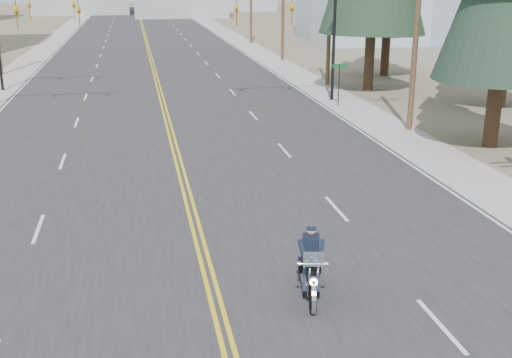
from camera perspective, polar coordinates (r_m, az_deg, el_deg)
name	(u,v)px	position (r m, az deg, el deg)	size (l,w,h in m)	color
road	(147,45)	(78.55, -9.64, 11.66)	(20.00, 200.00, 0.01)	#303033
sidewalk_left	(46,47)	(79.15, -18.14, 11.09)	(3.00, 200.00, 0.01)	#A5A5A0
sidewalk_right	(243,43)	(79.63, -1.16, 11.97)	(3.00, 200.00, 0.01)	#A5A5A0
traffic_mast_left	(4,28)	(40.91, -21.49, 12.41)	(7.10, 0.26, 7.00)	black
traffic_mast_right	(304,24)	(41.64, 4.25, 13.62)	(7.10, 0.26, 7.00)	black
traffic_mast_far	(20,20)	(48.84, -20.24, 13.12)	(6.10, 0.26, 7.00)	black
street_sign	(339,77)	(40.58, 7.40, 8.96)	(0.90, 0.06, 2.62)	black
utility_pole_b	(418,14)	(34.27, 14.17, 14.06)	(2.20, 0.30, 11.50)	brown
utility_pole_c	(330,6)	(48.32, 6.58, 15.04)	(2.20, 0.30, 11.00)	brown
motorcyclist	(311,264)	(16.27, 4.94, -7.50)	(0.99, 2.30, 1.80)	black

